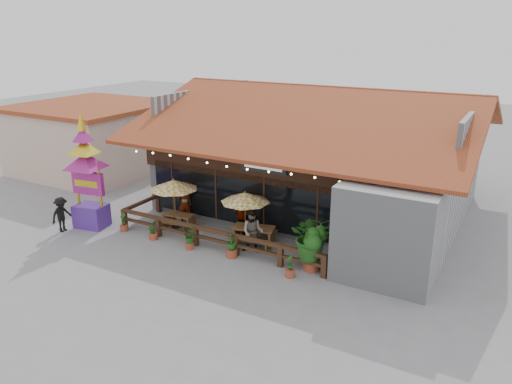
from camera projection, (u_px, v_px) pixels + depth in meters
The scene contains 19 objects.
ground at pixel (253, 253), 20.39m from camera, with size 100.00×100.00×0.00m, color gray.
restaurant_building at pixel (322, 165), 25.04m from camera, with size 15.50×14.73×6.09m.
patio_railing at pixel (204, 231), 21.02m from camera, with size 10.00×2.60×0.92m.
neighbor_building at pixel (94, 137), 31.63m from camera, with size 8.40×8.40×4.22m.
umbrella_left at pixel (174, 185), 22.38m from camera, with size 2.68×2.68×2.36m.
umbrella_right at pixel (245, 197), 21.01m from camera, with size 2.79×2.79×2.26m.
picnic_table_left at pixel (179, 219), 22.85m from camera, with size 1.54×1.38×0.66m.
picnic_table_right at pixel (254, 233), 20.97m from camera, with size 2.04×1.87×0.83m.
thai_sign_tower at pixel (86, 164), 22.20m from camera, with size 2.41×2.41×5.68m.
tropical_plant at pixel (312, 238), 18.60m from camera, with size 2.16×2.08×2.31m.
diner_a at pixel (185, 203), 23.48m from camera, with size 0.65×0.43×1.78m, color #361F11.
diner_b at pixel (253, 231), 20.22m from camera, with size 0.89×0.69×1.83m, color #361F11.
diner_c at pixel (242, 215), 22.00m from camera, with size 1.07×0.45×1.83m, color #361F11.
pedestrian at pixel (62, 214), 22.34m from camera, with size 1.04×0.60×1.62m, color black.
planter_a at pixel (124, 223), 22.52m from camera, with size 0.35×0.35×0.86m.
planter_b at pixel (153, 231), 21.61m from camera, with size 0.39×0.42×0.89m.
planter_c at pixel (189, 238), 20.63m from camera, with size 0.71×0.70×0.89m.
planter_d at pixel (232, 246), 19.89m from camera, with size 0.52×0.52×1.05m.
planter_e at pixel (290, 268), 18.36m from camera, with size 0.37×0.39×0.91m.
Camera 1 is at (9.17, -16.12, 8.85)m, focal length 35.00 mm.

